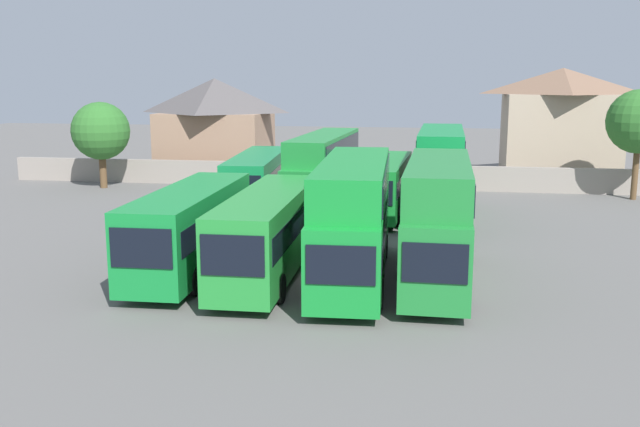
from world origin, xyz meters
name	(u,v)px	position (x,y,z in m)	size (l,w,h in m)	color
ground	(357,202)	(0.00, 18.00, 0.00)	(140.00, 140.00, 0.00)	#605E5B
depot_boundary_wall	(366,176)	(0.00, 24.13, 0.90)	(56.00, 0.50, 1.80)	gray
bus_1	(190,225)	(-5.11, 0.23, 2.01)	(2.86, 10.91, 3.52)	#148435
bus_2	(268,229)	(-1.67, 0.00, 1.99)	(2.76, 11.27, 3.49)	#238D34
bus_3	(353,213)	(1.83, 0.19, 2.74)	(3.16, 11.81, 4.87)	#15892F
bus_4	(438,215)	(5.21, 0.27, 2.76)	(2.65, 10.62, 4.90)	#1E7C32
bus_5	(258,179)	(-5.65, 13.90, 1.99)	(3.43, 11.24, 3.50)	#148241
bus_6	(324,169)	(-1.60, 14.10, 2.69)	(2.99, 11.97, 4.76)	#1E8535
bus_7	(384,183)	(2.04, 14.20, 1.88)	(2.87, 10.83, 3.29)	#198930
bus_8	(441,168)	(5.36, 14.00, 2.89)	(2.72, 10.97, 5.15)	#11873B
house_terrace_left	(215,126)	(-13.30, 29.75, 4.10)	(9.06, 7.39, 8.02)	#9E7A60
house_terrace_centre	(560,124)	(14.73, 30.90, 4.49)	(9.07, 6.68, 8.83)	tan
tree_left_of_lot	(640,122)	(18.32, 22.13, 5.22)	(4.27, 4.27, 7.38)	brown
tree_behind_wall	(101,131)	(-19.34, 21.13, 4.21)	(4.24, 4.24, 6.35)	brown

